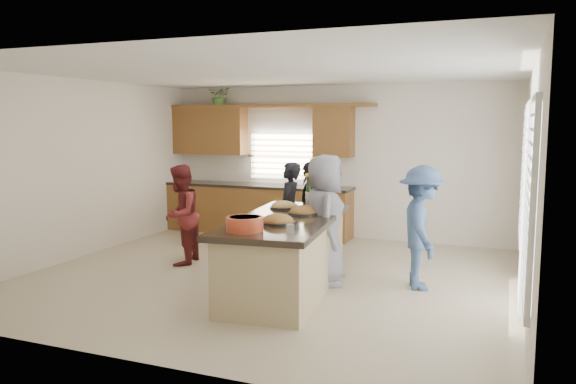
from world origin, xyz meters
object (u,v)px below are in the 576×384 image
at_px(woman_left_mid, 180,215).
at_px(woman_right_front, 325,220).
at_px(woman_right_back, 422,227).
at_px(woman_left_back, 289,211).
at_px(woman_left_front, 311,210).
at_px(salad_bowl, 245,223).
at_px(island, 286,257).

height_order(woman_left_mid, woman_right_front, woman_right_front).
bearing_deg(woman_right_back, woman_left_mid, 74.28).
xyz_separation_m(woman_left_back, woman_left_front, (0.27, 0.23, 0.00)).
distance_m(salad_bowl, woman_left_mid, 2.55).
relative_size(woman_left_front, woman_right_front, 0.89).
distance_m(woman_right_back, woman_right_front, 1.25).
bearing_deg(woman_left_front, woman_right_front, 7.58).
bearing_deg(woman_left_mid, woman_right_front, 74.48).
bearing_deg(woman_right_back, island, 100.03).
xyz_separation_m(woman_left_mid, woman_right_front, (2.33, -0.21, 0.11)).
distance_m(woman_left_back, woman_left_front, 0.35).
height_order(island, salad_bowl, salad_bowl).
relative_size(woman_left_back, woman_right_back, 0.95).
bearing_deg(woman_left_mid, salad_bowl, 38.04).
bearing_deg(island, woman_left_mid, 154.00).
bearing_deg(woman_right_front, woman_left_front, 4.41).
height_order(woman_right_back, woman_right_front, woman_right_front).
xyz_separation_m(island, woman_left_front, (-0.31, 1.82, 0.31)).
height_order(island, woman_left_mid, woman_left_mid).
height_order(woman_left_back, woman_left_mid, woman_left_back).
relative_size(woman_left_back, woman_left_front, 1.00).
bearing_deg(woman_left_front, island, -9.34).
bearing_deg(woman_left_front, salad_bowl, -14.52).
bearing_deg(woman_right_back, woman_left_front, 44.32).
distance_m(woman_left_front, woman_right_front, 1.47).
relative_size(woman_left_back, woman_right_front, 0.88).
bearing_deg(salad_bowl, woman_left_mid, 138.33).
xyz_separation_m(woman_left_back, woman_right_back, (2.14, -0.81, 0.04)).
xyz_separation_m(island, woman_right_back, (1.56, 0.79, 0.34)).
height_order(salad_bowl, woman_left_back, woman_left_back).
relative_size(island, woman_right_back, 1.76).
distance_m(woman_left_back, woman_left_mid, 1.66).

